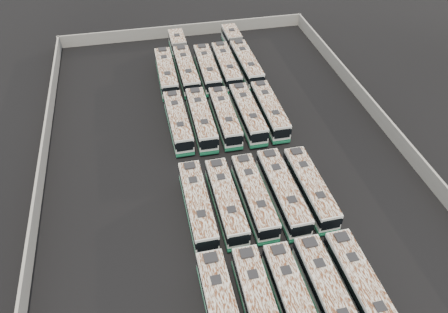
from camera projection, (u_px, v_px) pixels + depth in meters
The scene contains 21 objects.
ground at pixel (228, 162), 54.59m from camera, with size 140.00×140.00×0.00m, color black.
perimeter_wall at pixel (228, 156), 53.87m from camera, with size 45.20×73.20×2.20m.
bus_front_left at pixel (260, 308), 37.81m from camera, with size 2.52×11.56×3.25m.
bus_front_center at pixel (294, 303), 38.19m from camera, with size 2.49×11.41×3.21m.
bus_front_right at pixel (328, 296), 38.66m from camera, with size 2.65×11.72×3.29m.
bus_front_far_right at pixel (362, 290), 39.14m from camera, with size 2.70×11.76×3.30m.
bus_midfront_far_left at pixel (197, 205), 46.90m from camera, with size 2.51×11.58×3.26m.
bus_midfront_left at pixel (226, 201), 47.34m from camera, with size 2.54×11.42×3.21m.
bus_midfront_center at pixel (254, 196), 47.93m from camera, with size 2.53×11.42×3.21m.
bus_midfront_right at pixel (283, 192), 48.34m from camera, with size 2.72×11.90×3.34m.
bus_midfront_far_right at pixel (310, 188), 48.89m from camera, with size 2.61×11.49×3.23m.
bus_midback_far_left at pixel (178, 122), 58.30m from camera, with size 2.60×11.48×3.22m.
bus_midback_left at pixel (201, 119), 58.65m from camera, with size 2.56×11.80×3.32m.
bus_midback_center at pixel (225, 117), 59.14m from camera, with size 2.50×11.39×3.20m.
bus_midback_right at pixel (248, 114), 59.65m from camera, with size 2.56×11.69×3.29m.
bus_midback_far_right at pixel (269, 110), 60.25m from camera, with size 2.49×11.54×3.25m.
bus_back_far_left at pixel (166, 73), 67.76m from camera, with size 2.64×11.89×3.34m.
bus_back_left at pixel (183, 61), 70.62m from camera, with size 2.61×18.48×3.35m.
bus_back_center at pixel (207, 69), 68.69m from camera, with size 2.70×11.89×3.34m.
bus_back_right at pixel (226, 67), 69.26m from camera, with size 2.63×11.94×3.36m.
bus_back_far_right at pixel (241, 55), 72.17m from camera, with size 2.78×18.51×3.35m.
Camera 1 is at (-9.19, -39.63, 36.41)m, focal length 35.00 mm.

